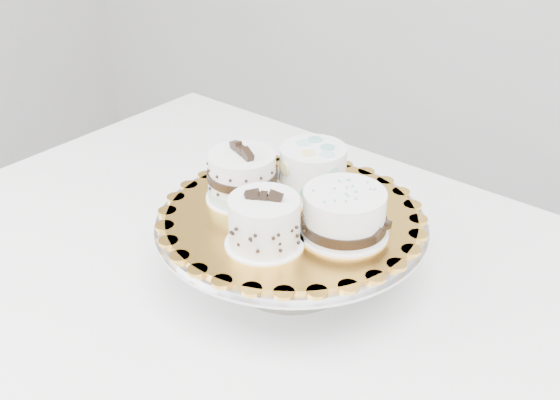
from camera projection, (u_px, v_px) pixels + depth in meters
The scene contains 7 objects.
table at pixel (290, 317), 1.05m from camera, with size 1.40×1.05×0.75m.
cake_stand at pixel (291, 237), 0.98m from camera, with size 0.38×0.38×0.10m.
cake_board at pixel (292, 216), 0.97m from camera, with size 0.35×0.35×0.01m, color orange.
cake_swirl at pixel (264, 223), 0.89m from camera, with size 0.12×0.12×0.08m.
cake_banded at pixel (243, 178), 0.99m from camera, with size 0.13×0.13×0.09m.
cake_dots at pixel (313, 169), 1.00m from camera, with size 0.12×0.12×0.07m.
cake_ribbon at pixel (345, 214), 0.91m from camera, with size 0.13×0.12×0.07m.
Camera 1 is at (0.36, -0.48, 1.36)m, focal length 45.00 mm.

